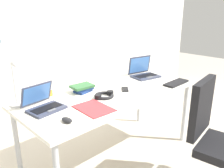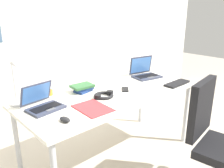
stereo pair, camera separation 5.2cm
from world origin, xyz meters
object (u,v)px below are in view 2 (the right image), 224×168
Objects in this scene: office_chair at (217,150)px; headphones at (104,95)px; external_keyboard at (177,83)px; computer_mouse at (65,119)px; pill_bottle at (51,91)px; laptop_back_right at (43,104)px; laptop_back_left at (145,73)px; desk_lamp at (16,83)px; book_stack at (83,88)px; cell_phone at (125,89)px; paper_folder_back_right at (93,108)px.

headphones is at bearing 117.93° from office_chair.
office_chair is at bearing -119.54° from external_keyboard.
pill_bottle reaches higher than computer_mouse.
laptop_back_right is at bearing 163.14° from external_keyboard.
laptop_back_right is at bearing -178.46° from laptop_back_left.
desk_lamp is 0.27m from laptop_back_right.
book_stack is at bearing 13.35° from laptop_back_right.
computer_mouse is 1.27m from office_chair.
cell_phone is (-0.54, 0.25, -0.01)m from external_keyboard.
paper_folder_back_right is at bearing -163.13° from laptop_back_left.
laptop_back_left reaches higher than laptop_back_right.
paper_folder_back_right is at bearing -43.04° from laptop_back_right.
laptop_back_right is at bearing 134.37° from office_chair.
laptop_back_right reaches higher than computer_mouse.
external_keyboard is at bearing 61.48° from office_chair.
book_stack is (-0.06, 0.25, 0.02)m from headphones.
laptop_back_right is at bearing 165.55° from headphones.
office_chair is at bearing -62.07° from headphones.
desk_lamp is at bearing 157.78° from external_keyboard.
cell_phone is 0.28m from headphones.
cell_phone is at bearing 0.95° from headphones.
laptop_back_right is 0.97× the size of paper_folder_back_right.
book_stack is at bearing 102.67° from headphones.
laptop_back_right is 3.82× the size of pill_bottle.
laptop_back_left is at bearing 1.54° from laptop_back_right.
computer_mouse reaches higher than external_keyboard.
external_keyboard is 1.52× the size of book_stack.
headphones is (0.53, -0.14, -0.03)m from laptop_back_right.
desk_lamp is at bearing 172.79° from book_stack.
office_chair reaches higher than external_keyboard.
laptop_back_left is 1.17× the size of laptop_back_right.
desk_lamp reaches higher than pill_bottle.
pill_bottle is 0.08× the size of office_chair.
laptop_back_left is at bearing -5.26° from book_stack.
external_keyboard is at bearing -16.74° from headphones.
laptop_back_right reaches higher than paper_folder_back_right.
book_stack is (0.47, 0.43, 0.02)m from computer_mouse.
pill_bottle is at bearing 7.34° from desk_lamp.
headphones is 2.71× the size of pill_bottle.
paper_folder_back_right is (0.29, -0.27, -0.04)m from laptop_back_right.
laptop_back_right reaches higher than cell_phone.
laptop_back_left is 0.36× the size of office_chair.
external_keyboard is 1.06m from paper_folder_back_right.
laptop_back_left is at bearing 73.45° from office_chair.
laptop_back_right is 0.92× the size of external_keyboard.
laptop_back_right is 0.31× the size of office_chair.
external_keyboard reaches higher than paper_folder_back_right.
headphones is at bearing -26.44° from desk_lamp.
paper_folder_back_right is at bearing -115.09° from book_stack.
cell_phone is 1.72× the size of pill_bottle.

